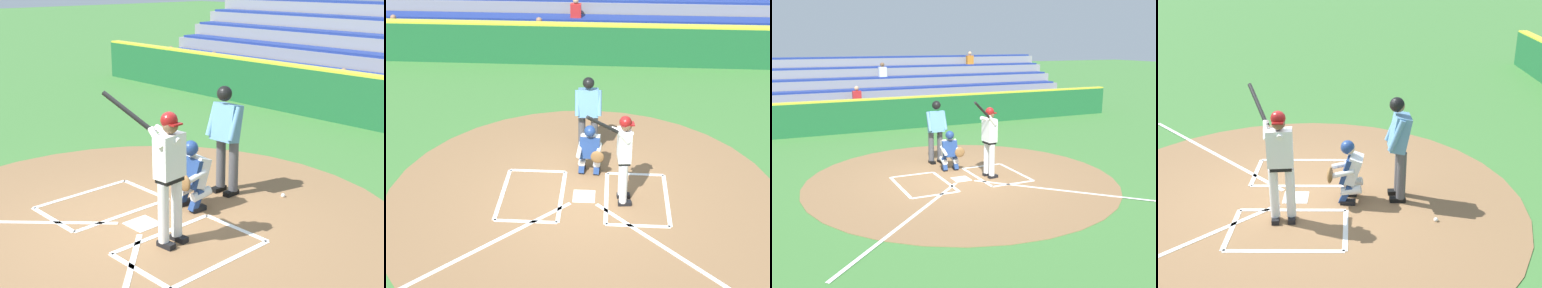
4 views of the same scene
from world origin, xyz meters
TOP-DOWN VIEW (x-y plane):
  - ground_plane at (0.00, 0.00)m, footprint 120.00×120.00m
  - dirt_circle at (0.00, 0.00)m, footprint 8.00×8.00m
  - home_plate_and_chalk at (0.00, 0.88)m, footprint 7.93×4.91m
  - batter at (-0.75, 0.12)m, footprint 0.90×0.78m
  - catcher at (-0.08, -0.94)m, footprint 0.59×0.65m
  - plate_umpire at (0.01, -1.80)m, footprint 0.59×0.42m
  - baseball at (-0.79, -2.36)m, footprint 0.07×0.07m

SIDE VIEW (x-z plane):
  - ground_plane at x=0.00m, z-range 0.00..0.00m
  - dirt_circle at x=0.00m, z-range 0.00..0.01m
  - home_plate_and_chalk at x=0.00m, z-range 0.01..0.02m
  - baseball at x=-0.79m, z-range 0.00..0.07m
  - catcher at x=-0.08m, z-range 0.02..1.15m
  - plate_umpire at x=0.01m, z-range 0.14..2.01m
  - batter at x=-0.75m, z-range 0.04..2.16m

